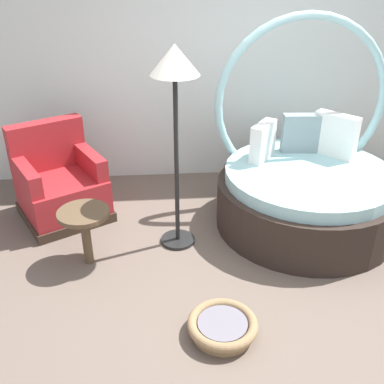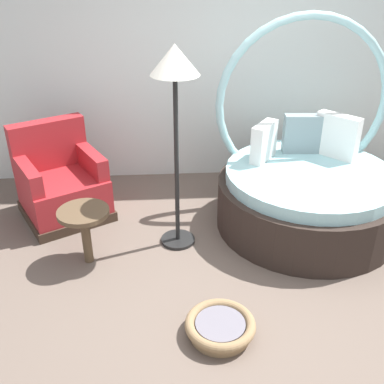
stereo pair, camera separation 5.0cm
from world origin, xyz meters
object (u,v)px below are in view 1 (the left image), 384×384
object	(u,v)px
red_armchair	(60,186)
floor_lamp	(175,81)
round_daybed	(305,185)
side_table	(84,221)
pet_basket	(222,326)

from	to	relation	value
red_armchair	floor_lamp	size ratio (longest dim) A/B	0.60
red_armchair	floor_lamp	world-z (taller)	floor_lamp
round_daybed	floor_lamp	xyz separation A→B (m)	(-1.28, -0.28, 1.13)
red_armchair	floor_lamp	xyz separation A→B (m)	(1.17, -0.60, 1.20)
red_armchair	side_table	world-z (taller)	red_armchair
pet_basket	floor_lamp	world-z (taller)	floor_lamp
round_daybed	side_table	xyz separation A→B (m)	(-2.08, -0.54, 0.02)
red_armchair	pet_basket	xyz separation A→B (m)	(1.43, -1.81, -0.26)
round_daybed	side_table	distance (m)	2.15
side_table	pet_basket	bearing A→B (deg)	-41.83
red_armchair	pet_basket	world-z (taller)	red_armchair
pet_basket	side_table	size ratio (longest dim) A/B	0.98
red_armchair	floor_lamp	distance (m)	1.78
round_daybed	pet_basket	world-z (taller)	round_daybed
pet_basket	floor_lamp	size ratio (longest dim) A/B	0.28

